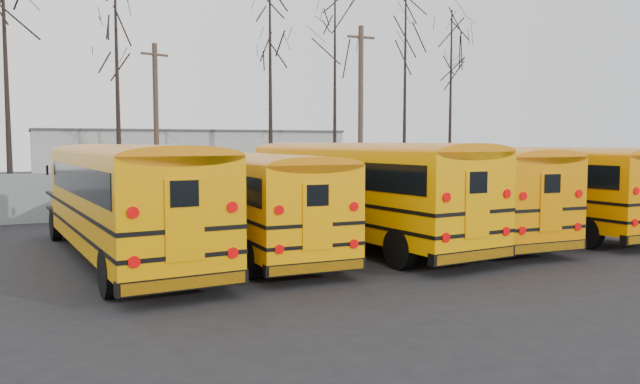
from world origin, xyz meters
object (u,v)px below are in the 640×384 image
utility_pole_left (156,125)px  bus_a (126,193)px  bus_d (445,184)px  utility_pole_right (361,108)px  bus_e (527,181)px  bus_b (253,194)px  bus_c (357,184)px

utility_pole_left → bus_a: bearing=-122.1°
bus_a → bus_d: size_ratio=1.05×
bus_d → utility_pole_right: 18.26m
bus_a → utility_pole_left: bearing=71.7°
bus_a → utility_pole_right: (16.46, 16.83, 3.41)m
bus_e → utility_pole_left: (-10.59, 13.62, 2.25)m
bus_b → bus_e: 10.37m
bus_b → bus_e: bus_e is taller
bus_b → bus_e: bearing=0.6°
bus_e → utility_pole_right: (2.51, 16.94, 3.48)m
bus_d → utility_pole_left: bearing=119.7°
bus_e → utility_pole_right: bearing=78.8°
utility_pole_right → bus_a: bearing=-132.3°
bus_a → bus_b: bearing=-3.5°
bus_c → bus_d: (3.39, 0.01, -0.10)m
bus_e → bus_d: bearing=176.0°
bus_d → utility_pole_right: utility_pole_right is taller
bus_c → utility_pole_left: 14.19m
utility_pole_left → utility_pole_right: 13.57m
bus_e → utility_pole_left: bearing=125.1°
bus_a → bus_c: bus_c is taller
utility_pole_left → bus_d: bearing=-80.7°
bus_b → bus_e: size_ratio=0.95×
bus_a → utility_pole_left: (3.37, 13.51, 2.19)m
utility_pole_left → bus_c: bearing=-93.1°
bus_b → utility_pole_left: size_ratio=1.35×
bus_a → bus_e: bearing=-4.8°
bus_e → utility_pole_left: utility_pole_left is taller
bus_a → bus_c: size_ratio=0.99×
bus_d → bus_a: bearing=-177.9°
bus_a → utility_pole_right: bearing=41.3°
bus_b → bus_d: bus_d is taller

